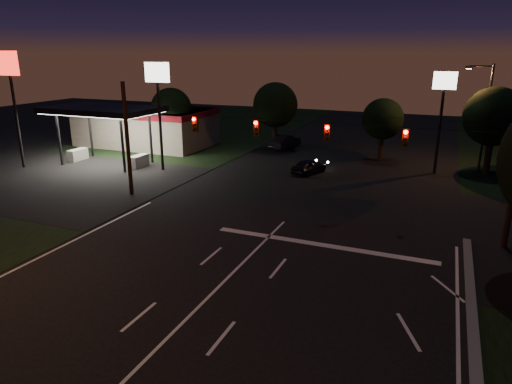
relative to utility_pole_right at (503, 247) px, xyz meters
The scene contains 17 objects.
ground 19.21m from the utility_pole_right, 128.66° to the right, with size 140.00×140.00×0.00m, color black.
cross_street_left 32.02m from the utility_pole_right, behind, with size 20.00×16.00×0.02m, color black.
stop_bar 9.66m from the utility_pole_right, 158.75° to the right, with size 12.00×0.50×0.01m, color silver.
utility_pole_right is the anchor object (origin of this frame).
utility_pole_left 24.00m from the utility_pole_right, behind, with size 0.28×0.28×8.00m, color black.
signal_span 13.20m from the utility_pole_right, behind, with size 24.00×0.40×1.56m.
gas_station 37.27m from the utility_pole_right, 155.56° to the left, with size 14.20×16.10×5.25m.
pole_sign_left_near 27.82m from the utility_pole_right, 164.93° to the left, with size 2.20×0.30×9.10m.
pole_sign_left_far 38.87m from the utility_pole_right, behind, with size 2.00×0.30×10.00m.
pole_sign_right 16.73m from the utility_pole_right, 104.93° to the left, with size 1.80×0.30×8.40m.
street_light_right_far 17.81m from the utility_pole_right, 92.57° to the left, with size 2.20×0.35×9.00m.
tree_far_a 33.84m from the utility_pole_right, 153.24° to the left, with size 4.20×4.20×6.42m.
tree_far_b 28.04m from the utility_pole_right, 136.25° to the left, with size 4.60×4.60×6.98m.
tree_far_c 20.58m from the utility_pole_right, 116.39° to the left, with size 3.80×3.80×5.86m.
tree_far_d 16.84m from the utility_pole_right, 89.92° to the left, with size 4.80×4.80×7.30m.
car_oncoming_a 17.62m from the utility_pole_right, 142.03° to the left, with size 1.48×3.68×1.25m, color black.
car_oncoming_b 27.86m from the utility_pole_right, 133.80° to the left, with size 1.62×4.63×1.53m, color black.
Camera 1 is at (8.40, -10.64, 9.88)m, focal length 32.00 mm.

